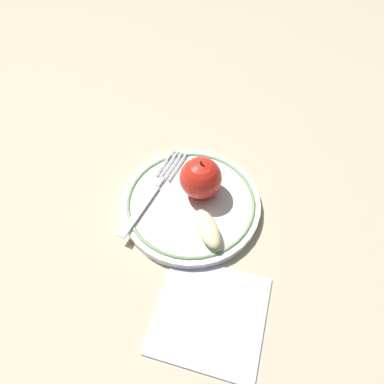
{
  "coord_description": "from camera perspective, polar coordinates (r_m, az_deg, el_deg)",
  "views": [
    {
      "loc": [
        -0.18,
        0.28,
        0.51
      ],
      "look_at": [
        0.02,
        -0.0,
        0.04
      ],
      "focal_mm": 35.0,
      "sensor_mm": 36.0,
      "label": 1
    }
  ],
  "objects": [
    {
      "name": "napkin_folded",
      "position": [
        0.53,
        2.8,
        -18.18
      ],
      "size": [
        0.19,
        0.19,
        0.01
      ],
      "primitive_type": "cube",
      "rotation": [
        0.0,
        0.0,
        0.36
      ],
      "color": "silver",
      "rests_on": "ground_plane"
    },
    {
      "name": "apple_slice_front",
      "position": [
        0.56,
        2.38,
        -5.58
      ],
      "size": [
        0.07,
        0.06,
        0.02
      ],
      "primitive_type": "ellipsoid",
      "rotation": [
        0.0,
        0.0,
        5.69
      ],
      "color": "beige",
      "rests_on": "plate"
    },
    {
      "name": "plate",
      "position": [
        0.61,
        0.0,
        -1.61
      ],
      "size": [
        0.22,
        0.22,
        0.02
      ],
      "color": "white",
      "rests_on": "ground_plane"
    },
    {
      "name": "apple_red_whole",
      "position": [
        0.58,
        1.33,
        2.15
      ],
      "size": [
        0.07,
        0.07,
        0.08
      ],
      "color": "red",
      "rests_on": "plate"
    },
    {
      "name": "fork",
      "position": [
        0.61,
        -6.18,
        -0.13
      ],
      "size": [
        0.05,
        0.19,
        0.0
      ],
      "rotation": [
        0.0,
        0.0,
        4.88
      ],
      "color": "silver",
      "rests_on": "plate"
    },
    {
      "name": "ground_plane",
      "position": [
        0.61,
        1.29,
        -3.17
      ],
      "size": [
        2.0,
        2.0,
        0.0
      ],
      "primitive_type": "plane",
      "color": "#B5A88A"
    }
  ]
}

